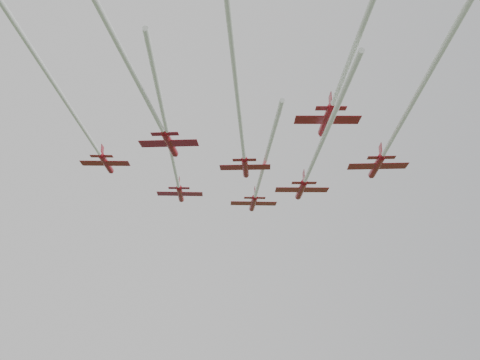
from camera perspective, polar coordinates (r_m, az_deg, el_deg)
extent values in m
cylinder|color=#A20F1D|center=(111.37, 1.42, -2.50)|extent=(2.88, 9.17, 1.18)
cone|color=#A20F1D|center=(116.69, 1.22, -3.20)|extent=(1.52, 2.12, 1.18)
cone|color=#A20F1D|center=(106.37, 1.62, -1.78)|extent=(1.30, 1.47, 1.07)
ellipsoid|color=black|center=(113.54, 1.34, -2.57)|extent=(0.63, 1.09, 0.34)
cube|color=#A20F1D|center=(110.47, 1.45, -2.52)|extent=(9.79, 4.52, 0.11)
cube|color=#A20F1D|center=(107.35, 1.58, -1.92)|extent=(4.45, 2.07, 0.09)
cube|color=#A20F1D|center=(107.88, 1.57, -1.35)|extent=(0.47, 1.91, 2.14)
cylinder|color=silver|center=(85.47, 2.74, 2.19)|extent=(8.72, 42.16, 0.64)
cylinder|color=#A20F1D|center=(99.10, -6.39, -1.47)|extent=(2.53, 8.05, 1.04)
cone|color=#A20F1D|center=(103.76, -6.24, -2.21)|extent=(1.34, 1.86, 1.04)
cone|color=#A20F1D|center=(94.73, -6.56, -0.71)|extent=(1.14, 1.29, 0.94)
ellipsoid|color=black|center=(101.01, -6.33, -1.56)|extent=(0.56, 0.95, 0.30)
cube|color=#A20F1D|center=(98.31, -6.43, -1.48)|extent=(8.60, 3.97, 0.09)
cube|color=#A20F1D|center=(95.59, -6.52, -0.87)|extent=(3.91, 1.82, 0.08)
cube|color=#A20F1D|center=(96.07, -6.49, -0.31)|extent=(0.41, 1.68, 1.88)
cylinder|color=silver|center=(71.45, -7.76, 5.00)|extent=(9.74, 47.67, 0.56)
cylinder|color=#A20F1D|center=(97.83, 6.53, -1.04)|extent=(3.21, 9.20, 1.19)
cone|color=#A20F1D|center=(103.13, 6.15, -1.92)|extent=(1.59, 2.16, 1.19)
cone|color=#A20F1D|center=(92.87, 6.92, -0.13)|extent=(1.34, 1.50, 1.08)
ellipsoid|color=black|center=(100.01, 6.37, -1.16)|extent=(0.67, 1.10, 0.35)
cube|color=#A20F1D|center=(96.94, 6.60, -1.05)|extent=(9.88, 4.86, 0.11)
cube|color=#A20F1D|center=(93.84, 6.84, -0.31)|extent=(4.50, 2.23, 0.09)
cube|color=#A20F1D|center=(94.40, 6.80, 0.34)|extent=(0.54, 1.92, 2.16)
cylinder|color=silver|center=(72.80, 9.11, 4.92)|extent=(10.02, 41.02, 0.65)
cylinder|color=#A20F1D|center=(90.29, -14.08, 1.72)|extent=(2.57, 7.58, 0.98)
cone|color=#A20F1D|center=(94.52, -13.50, 0.81)|extent=(1.30, 1.77, 0.98)
cone|color=#A20F1D|center=(86.34, -14.67, 2.66)|extent=(1.09, 1.23, 0.89)
ellipsoid|color=black|center=(92.04, -13.83, 1.57)|extent=(0.54, 0.90, 0.28)
cube|color=#A20F1D|center=(89.57, -14.18, 1.74)|extent=(8.12, 3.93, 0.09)
cube|color=#A20F1D|center=(87.11, -14.55, 2.47)|extent=(3.70, 1.80, 0.07)
cube|color=#A20F1D|center=(87.60, -14.48, 3.03)|extent=(0.43, 1.58, 1.78)
cylinder|color=silver|center=(66.47, -18.96, 9.28)|extent=(9.91, 42.99, 0.53)
cylinder|color=#A20F1D|center=(86.82, 0.56, 1.35)|extent=(3.18, 7.83, 1.02)
cone|color=#A20F1D|center=(91.33, 0.67, 0.38)|extent=(1.44, 1.88, 1.02)
cone|color=#A20F1D|center=(82.59, 0.45, 2.35)|extent=(1.20, 1.32, 0.92)
ellipsoid|color=black|center=(88.69, 0.61, 1.19)|extent=(0.62, 0.95, 0.30)
cube|color=#A20F1D|center=(86.04, 0.55, 1.36)|extent=(8.49, 4.59, 0.09)
cube|color=#A20F1D|center=(83.41, 0.48, 2.15)|extent=(3.86, 2.10, 0.07)
cube|color=#A20F1D|center=(83.94, 0.48, 2.76)|extent=(0.55, 1.62, 1.85)
cylinder|color=silver|center=(60.67, -0.39, 10.00)|extent=(13.63, 45.05, 0.55)
cylinder|color=#A20F1D|center=(91.62, 14.35, 1.42)|extent=(3.90, 9.25, 1.20)
cone|color=#A20F1D|center=(96.89, 13.76, 0.34)|extent=(1.73, 2.24, 1.20)
cone|color=#A20F1D|center=(86.71, 14.97, 2.56)|extent=(1.43, 1.58, 1.10)
ellipsoid|color=black|center=(93.80, 14.09, 1.24)|extent=(0.75, 1.13, 0.35)
cube|color=#A20F1D|center=(90.72, 14.46, 1.44)|extent=(10.05, 5.57, 0.11)
cube|color=#A20F1D|center=(87.67, 14.85, 2.33)|extent=(4.57, 2.55, 0.09)
cube|color=#A20F1D|center=(88.27, 14.76, 3.01)|extent=(0.69, 1.92, 2.19)
cylinder|color=silver|center=(67.26, 18.47, 8.84)|extent=(13.09, 40.46, 0.66)
cylinder|color=#A20F1D|center=(74.47, -7.48, 3.85)|extent=(3.27, 7.67, 1.00)
cone|color=#A20F1D|center=(78.77, -6.84, 2.61)|extent=(1.44, 1.86, 1.00)
cone|color=#A20F1D|center=(70.47, -8.16, 5.15)|extent=(1.19, 1.31, 0.91)
ellipsoid|color=black|center=(76.27, -7.21, 3.61)|extent=(0.62, 0.94, 0.29)
cube|color=#A20F1D|center=(73.73, -7.60, 3.89)|extent=(8.34, 4.65, 0.09)
cube|color=#A20F1D|center=(71.25, -8.02, 4.88)|extent=(3.80, 2.13, 0.07)
cube|color=#A20F1D|center=(71.80, -7.96, 5.57)|extent=(0.58, 1.59, 1.82)
cylinder|color=#A20F1D|center=(73.58, 9.19, 6.28)|extent=(3.03, 8.45, 1.09)
cone|color=#A20F1D|center=(78.22, 8.60, 4.77)|extent=(1.48, 1.99, 1.09)
cone|color=#A20F1D|center=(69.28, 9.81, 7.88)|extent=(1.24, 1.39, 0.99)
ellipsoid|color=black|center=(75.53, 8.94, 5.95)|extent=(0.63, 1.01, 0.32)
cube|color=#A20F1D|center=(72.77, 9.29, 6.35)|extent=(9.08, 4.55, 0.10)
cube|color=#A20F1D|center=(70.12, 9.68, 7.55)|extent=(4.13, 2.09, 0.08)
cube|color=#A20F1D|center=(70.76, 9.61, 8.28)|extent=(0.51, 1.76, 1.98)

